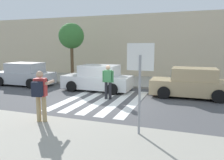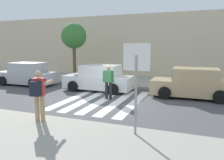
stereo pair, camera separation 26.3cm
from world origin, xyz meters
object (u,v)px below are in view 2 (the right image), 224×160
Objects in this scene: photographer_with_backpack at (39,91)px; parked_car_silver at (27,74)px; street_tree_west at (74,37)px; parked_car_tan at (193,84)px; stop_sign at (136,69)px; pedestrian_crossing at (108,80)px; parked_car_white at (99,79)px.

parked_car_silver is at bearing 134.44° from photographer_with_backpack.
parked_car_tan is at bearing -16.07° from street_tree_west.
stop_sign is 1.51× the size of pedestrian_crossing.
street_tree_west reaches higher than photographer_with_backpack.
stop_sign is at bearing -103.76° from parked_car_tan.
street_tree_west reaches higher than parked_car_white.
parked_car_tan is (10.80, 0.00, 0.00)m from parked_car_silver.
parked_car_white is (-1.35, 1.86, -0.25)m from pedestrian_crossing.
parked_car_silver is 5.47m from parked_car_white.
stop_sign is 11.18m from parked_car_silver.
street_tree_west reaches higher than pedestrian_crossing.
stop_sign reaches higher than parked_car_white.
photographer_with_backpack is (-3.32, -0.09, -0.88)m from stop_sign.
photographer_with_backpack is 1.00× the size of pedestrian_crossing.
street_tree_west is at bearing 142.02° from parked_car_white.
pedestrian_crossing is at bearing 79.07° from photographer_with_backpack.
parked_car_tan is 0.97× the size of street_tree_west.
street_tree_west is at bearing 113.06° from photographer_with_backpack.
photographer_with_backpack reaches higher than parked_car_white.
parked_car_tan is (5.32, -0.00, 0.00)m from parked_car_white.
stop_sign is 0.64× the size of parked_car_tan.
parked_car_white is at bearing 125.95° from pedestrian_crossing.
parked_car_white is at bearing -37.98° from street_tree_west.
parked_car_white and parked_car_tan have the same top height.
street_tree_west is (-3.11, 2.43, 2.64)m from parked_car_white.
street_tree_west reaches higher than stop_sign.
photographer_with_backpack is 4.34m from pedestrian_crossing.
parked_car_white is at bearing 180.00° from parked_car_tan.
stop_sign is 3.44m from photographer_with_backpack.
pedestrian_crossing is 6.64m from street_tree_west.
street_tree_west is (-6.96, 8.46, 1.32)m from stop_sign.
stop_sign is 6.34m from parked_car_tan.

